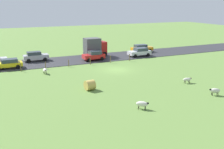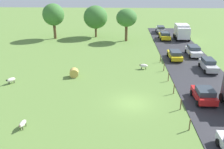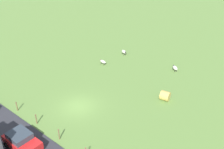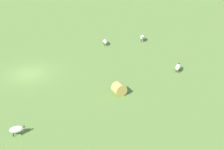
% 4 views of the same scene
% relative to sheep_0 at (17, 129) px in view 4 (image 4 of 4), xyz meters
% --- Properties ---
extents(ground_plane, '(160.00, 160.00, 0.00)m').
position_rel_sheep_0_xyz_m(ground_plane, '(-2.13, -10.54, -0.51)').
color(ground_plane, olive).
extents(sheep_0, '(1.24, 0.56, 0.79)m').
position_rel_sheep_0_xyz_m(sheep_0, '(0.00, 0.00, 0.00)').
color(sheep_0, white).
rests_on(sheep_0, ground_plane).
extents(sheep_1, '(1.14, 1.25, 0.79)m').
position_rel_sheep_0_xyz_m(sheep_1, '(-17.63, -5.91, 0.01)').
color(sheep_1, silver).
rests_on(sheep_1, ground_plane).
extents(sheep_2, '(0.95, 1.26, 0.82)m').
position_rel_sheep_0_xyz_m(sheep_2, '(-17.54, -15.41, 0.04)').
color(sheep_2, beige).
rests_on(sheep_2, ground_plane).
extents(sheep_3, '(0.56, 1.29, 0.71)m').
position_rel_sheep_0_xyz_m(sheep_3, '(-12.44, -15.74, -0.03)').
color(sheep_3, silver).
rests_on(sheep_3, ground_plane).
extents(hay_bale_0, '(1.33, 1.23, 1.19)m').
position_rel_sheep_0_xyz_m(hay_bale_0, '(-9.85, -3.33, 0.08)').
color(hay_bale_0, tan).
rests_on(hay_bale_0, ground_plane).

